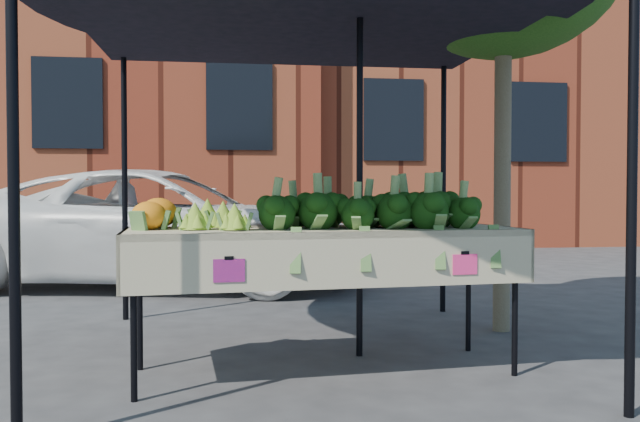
# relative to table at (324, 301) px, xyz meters

# --- Properties ---
(ground) EXTENTS (90.00, 90.00, 0.00)m
(ground) POSITION_rel_table_xyz_m (0.06, -0.01, -0.45)
(ground) COLOR #2F2F31
(table) EXTENTS (2.46, 1.01, 0.90)m
(table) POSITION_rel_table_xyz_m (0.00, 0.00, 0.00)
(table) COLOR beige
(table) RESTS_ON ground
(canopy) EXTENTS (3.16, 3.16, 2.74)m
(canopy) POSITION_rel_table_xyz_m (-0.05, 0.46, 0.92)
(canopy) COLOR black
(canopy) RESTS_ON ground
(broccoli_heap) EXTENTS (1.50, 0.60, 0.30)m
(broccoli_heap) POSITION_rel_table_xyz_m (0.32, 0.03, 0.60)
(broccoli_heap) COLOR #0C340C
(broccoli_heap) RESTS_ON table
(romanesco_cluster) EXTENTS (0.46, 0.60, 0.23)m
(romanesco_cluster) POSITION_rel_table_xyz_m (-0.67, 0.04, 0.56)
(romanesco_cluster) COLOR #93B530
(romanesco_cluster) RESTS_ON table
(cauliflower_pair) EXTENTS (0.26, 0.46, 0.21)m
(cauliflower_pair) POSITION_rel_table_xyz_m (-1.04, 0.07, 0.55)
(cauliflower_pair) COLOR orange
(cauliflower_pair) RESTS_ON table
(vehicle) EXTENTS (1.86, 2.57, 5.04)m
(vehicle) POSITION_rel_table_xyz_m (-1.40, 4.09, 2.07)
(vehicle) COLOR white
(vehicle) RESTS_ON ground
(street_tree) EXTENTS (1.97, 1.97, 3.87)m
(street_tree) POSITION_rel_table_xyz_m (1.59, 1.03, 1.49)
(street_tree) COLOR #1E4C14
(street_tree) RESTS_ON ground
(building_left) EXTENTS (12.00, 8.00, 9.00)m
(building_left) POSITION_rel_table_xyz_m (-4.94, 11.99, 4.05)
(building_left) COLOR maroon
(building_left) RESTS_ON ground
(building_right) EXTENTS (12.00, 8.00, 8.50)m
(building_right) POSITION_rel_table_xyz_m (7.06, 12.49, 3.80)
(building_right) COLOR maroon
(building_right) RESTS_ON ground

